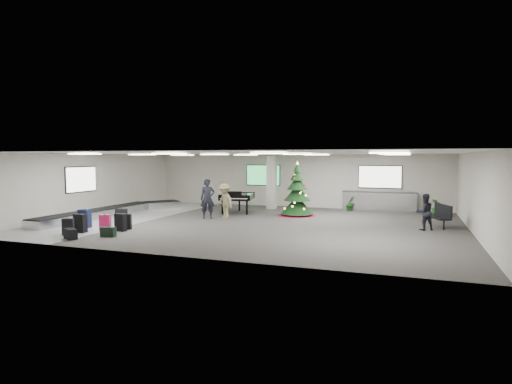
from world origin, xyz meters
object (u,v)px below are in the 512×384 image
(grand_piano, at_px, (237,197))
(traveler_bench, at_px, (425,212))
(pink_suitcase, at_px, (105,223))
(christmas_tree, at_px, (297,197))
(potted_plant_left, at_px, (350,204))
(traveler_b, at_px, (225,201))
(traveler_a, at_px, (208,199))
(baggage_carousel, at_px, (112,211))
(service_counter, at_px, (379,201))
(bench, at_px, (440,215))
(potted_plant_right, at_px, (436,207))

(grand_piano, bearing_deg, traveler_bench, -27.47)
(pink_suitcase, distance_m, christmas_tree, 9.47)
(christmas_tree, bearing_deg, potted_plant_left, 51.25)
(christmas_tree, relative_size, traveler_b, 1.66)
(pink_suitcase, height_order, traveler_a, traveler_a)
(pink_suitcase, bearing_deg, potted_plant_left, 30.43)
(christmas_tree, distance_m, potted_plant_left, 3.72)
(baggage_carousel, xyz_separation_m, grand_piano, (5.66, 3.20, 0.66))
(service_counter, bearing_deg, pink_suitcase, -133.37)
(grand_piano, distance_m, traveler_b, 2.07)
(service_counter, distance_m, grand_piano, 8.01)
(baggage_carousel, relative_size, traveler_bench, 6.44)
(pink_suitcase, bearing_deg, bench, 4.18)
(bench, height_order, traveler_b, traveler_b)
(christmas_tree, xyz_separation_m, traveler_b, (-3.17, -2.01, -0.12))
(traveler_b, bearing_deg, traveler_bench, 24.30)
(traveler_bench, bearing_deg, service_counter, -94.02)
(christmas_tree, distance_m, traveler_bench, 6.52)
(service_counter, distance_m, bench, 5.89)
(christmas_tree, height_order, traveler_a, christmas_tree)
(bench, bearing_deg, christmas_tree, 145.78)
(baggage_carousel, xyz_separation_m, potted_plant_right, (15.75, 5.83, 0.21))
(bench, height_order, potted_plant_right, bench)
(traveler_a, bearing_deg, baggage_carousel, 159.47)
(christmas_tree, xyz_separation_m, bench, (6.69, -1.57, -0.40))
(baggage_carousel, relative_size, potted_plant_right, 11.49)
(bench, bearing_deg, traveler_a, 164.01)
(grand_piano, relative_size, bench, 1.47)
(baggage_carousel, distance_m, service_counter, 14.50)
(traveler_b, bearing_deg, grand_piano, 122.40)
(baggage_carousel, height_order, christmas_tree, christmas_tree)
(pink_suitcase, bearing_deg, potted_plant_right, 18.05)
(potted_plant_left, bearing_deg, pink_suitcase, -130.68)
(service_counter, bearing_deg, grand_piano, -153.82)
(baggage_carousel, bearing_deg, traveler_a, 7.33)
(pink_suitcase, height_order, christmas_tree, christmas_tree)
(traveler_a, xyz_separation_m, potted_plant_right, (10.58, 5.16, -0.56))
(baggage_carousel, relative_size, potted_plant_left, 11.41)
(potted_plant_right, bearing_deg, grand_piano, -165.41)
(grand_piano, bearing_deg, service_counter, 13.50)
(traveler_a, xyz_separation_m, traveler_bench, (9.90, 0.05, -0.23))
(potted_plant_left, bearing_deg, service_counter, 25.07)
(bench, bearing_deg, baggage_carousel, 164.78)
(baggage_carousel, relative_size, traveler_a, 4.94)
(traveler_b, distance_m, potted_plant_right, 10.95)
(baggage_carousel, xyz_separation_m, traveler_b, (5.85, 1.14, 0.64))
(traveler_bench, bearing_deg, baggage_carousel, -21.60)
(christmas_tree, bearing_deg, traveler_b, -147.60)
(grand_piano, bearing_deg, potted_plant_left, 13.79)
(bench, distance_m, traveler_bench, 1.10)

